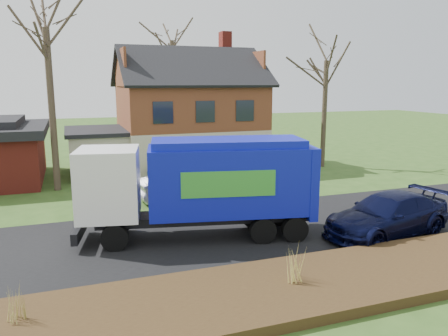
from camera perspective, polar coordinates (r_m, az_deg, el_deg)
name	(u,v)px	position (r m, az deg, el deg)	size (l,w,h in m)	color
ground	(235,231)	(17.31, 1.42, -8.27)	(120.00, 120.00, 0.00)	#2C4C19
road	(235,231)	(17.31, 1.42, -8.24)	(80.00, 7.00, 0.02)	black
mulch_verge	(303,286)	(12.83, 10.26, -14.94)	(80.00, 3.50, 0.30)	black
main_house	(182,108)	(30.10, -5.49, 7.81)	(12.95, 8.95, 9.26)	beige
garbage_truck	(203,182)	(16.13, -2.74, -1.79)	(8.97, 4.02, 3.72)	black
silver_sedan	(187,185)	(21.58, -4.85, -2.18)	(1.68, 4.82, 1.59)	#B9BBC1
navy_wagon	(387,215)	(17.83, 20.56, -5.76)	(2.21, 5.43, 1.58)	black
tree_front_west	(44,1)	(25.08, -22.49, 19.45)	(3.97, 3.97, 11.80)	#453629
tree_front_east	(327,42)	(30.69, 13.35, 15.67)	(3.69, 3.69, 10.25)	#3F3526
tree_back	(171,25)	(38.57, -6.88, 18.03)	(3.95, 3.95, 12.51)	#47392A
grass_clump_west	(16,305)	(11.58, -25.54, -15.80)	(0.32, 0.26, 0.83)	#A59449
grass_clump_mid	(295,262)	(12.56, 9.29, -12.03)	(0.39, 0.32, 1.08)	tan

